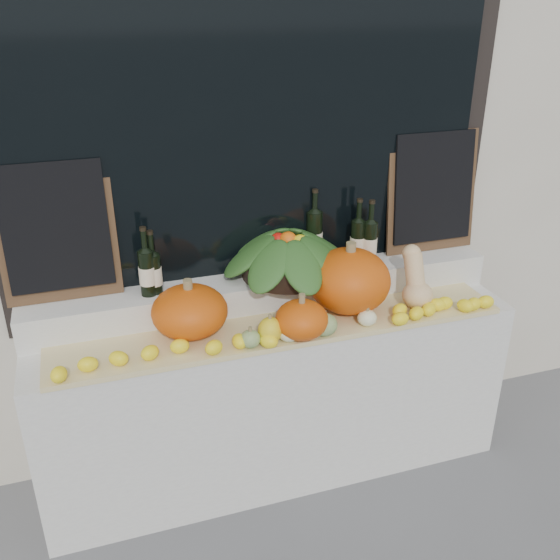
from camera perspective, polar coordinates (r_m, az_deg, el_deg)
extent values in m
cube|color=beige|center=(3.29, -4.76, 24.15)|extent=(7.00, 0.90, 4.50)
cube|color=black|center=(2.89, -2.26, 17.05)|extent=(2.40, 0.04, 2.10)
cube|color=black|center=(2.86, -2.09, 16.97)|extent=(2.20, 0.02, 2.00)
cube|color=silver|center=(3.21, -0.42, -10.47)|extent=(2.30, 0.55, 0.88)
cube|color=silver|center=(3.06, -1.31, -0.98)|extent=(2.30, 0.25, 0.16)
cube|color=tan|center=(2.86, 0.31, -4.53)|extent=(2.10, 0.32, 0.02)
ellipsoid|color=#D5520B|center=(2.77, -8.26, -2.85)|extent=(0.44, 0.44, 0.23)
ellipsoid|color=#D5520B|center=(2.95, 6.35, -0.05)|extent=(0.48, 0.48, 0.31)
ellipsoid|color=#D5520B|center=(2.74, 1.99, -3.65)|extent=(0.24, 0.24, 0.17)
ellipsoid|color=#E6BC87|center=(3.06, 12.45, -1.35)|extent=(0.15, 0.15, 0.13)
cylinder|color=#E6BC87|center=(3.05, 12.18, 0.89)|extent=(0.09, 0.14, 0.18)
sphere|color=#E6BC87|center=(3.06, 11.94, 2.38)|extent=(0.09, 0.09, 0.09)
ellipsoid|color=#2C631D|center=(2.78, 4.06, -4.08)|extent=(0.12, 0.12, 0.10)
cylinder|color=olive|center=(2.75, 4.10, -2.97)|extent=(0.02, 0.02, 0.02)
ellipsoid|color=#2C631D|center=(2.69, -2.72, -5.41)|extent=(0.09, 0.09, 0.08)
cylinder|color=olive|center=(2.66, -2.75, -4.47)|extent=(0.02, 0.02, 0.02)
ellipsoid|color=#F2F2C1|center=(2.73, 0.82, -4.85)|extent=(0.10, 0.10, 0.08)
cylinder|color=olive|center=(2.71, 0.82, -3.94)|extent=(0.02, 0.02, 0.02)
ellipsoid|color=yellow|center=(2.71, -0.91, -4.61)|extent=(0.11, 0.11, 0.12)
cylinder|color=olive|center=(2.68, -0.92, -3.30)|extent=(0.02, 0.02, 0.02)
ellipsoid|color=#F2F2C1|center=(2.88, 7.96, -3.45)|extent=(0.09, 0.09, 0.08)
cylinder|color=olive|center=(2.85, 8.02, -2.59)|extent=(0.02, 0.02, 0.02)
cylinder|color=black|center=(3.02, 0.73, 1.40)|extent=(0.45, 0.45, 0.10)
cylinder|color=black|center=(2.86, -12.04, 0.62)|extent=(0.07, 0.07, 0.21)
cylinder|color=black|center=(2.80, -12.33, 3.52)|extent=(0.03, 0.03, 0.10)
cylinder|color=#EEE1C6|center=(2.87, -12.03, 0.44)|extent=(0.08, 0.08, 0.08)
cylinder|color=black|center=(2.78, -12.44, 4.59)|extent=(0.03, 0.03, 0.02)
cylinder|color=black|center=(2.88, -11.49, 0.57)|extent=(0.07, 0.07, 0.19)
cylinder|color=black|center=(2.83, -11.74, 3.22)|extent=(0.03, 0.03, 0.10)
cylinder|color=#EEE1C6|center=(2.89, -11.47, 0.39)|extent=(0.08, 0.08, 0.08)
cylinder|color=black|center=(2.81, -11.84, 4.28)|extent=(0.03, 0.03, 0.02)
cylinder|color=black|center=(3.11, 3.13, 3.85)|extent=(0.08, 0.08, 0.28)
cylinder|color=black|center=(3.05, 3.22, 7.13)|extent=(0.03, 0.03, 0.10)
cylinder|color=#EEE1C6|center=(3.11, 3.13, 3.68)|extent=(0.08, 0.08, 0.08)
cylinder|color=black|center=(3.03, 3.24, 8.13)|extent=(0.03, 0.03, 0.02)
cylinder|color=black|center=(3.13, 7.09, 3.38)|extent=(0.07, 0.07, 0.23)
cylinder|color=black|center=(3.07, 7.26, 6.25)|extent=(0.03, 0.03, 0.10)
cylinder|color=#EEE1C6|center=(3.13, 7.08, 3.22)|extent=(0.08, 0.08, 0.08)
cylinder|color=black|center=(3.05, 7.31, 7.24)|extent=(0.03, 0.03, 0.02)
cylinder|color=black|center=(3.13, 8.17, 3.29)|extent=(0.07, 0.07, 0.23)
cylinder|color=black|center=(3.08, 8.36, 6.10)|extent=(0.03, 0.03, 0.10)
cylinder|color=#EEE1C6|center=(3.14, 8.16, 3.12)|extent=(0.08, 0.08, 0.08)
cylinder|color=black|center=(3.06, 8.42, 7.08)|extent=(0.03, 0.03, 0.02)
cube|color=#4C331E|center=(2.87, -19.75, 4.08)|extent=(0.50, 0.08, 0.62)
cube|color=black|center=(2.84, -19.83, 4.54)|extent=(0.44, 0.08, 0.56)
cube|color=#4C331E|center=(3.33, 13.71, 7.78)|extent=(0.50, 0.08, 0.62)
cube|color=black|center=(3.31, 13.89, 8.19)|extent=(0.44, 0.08, 0.56)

